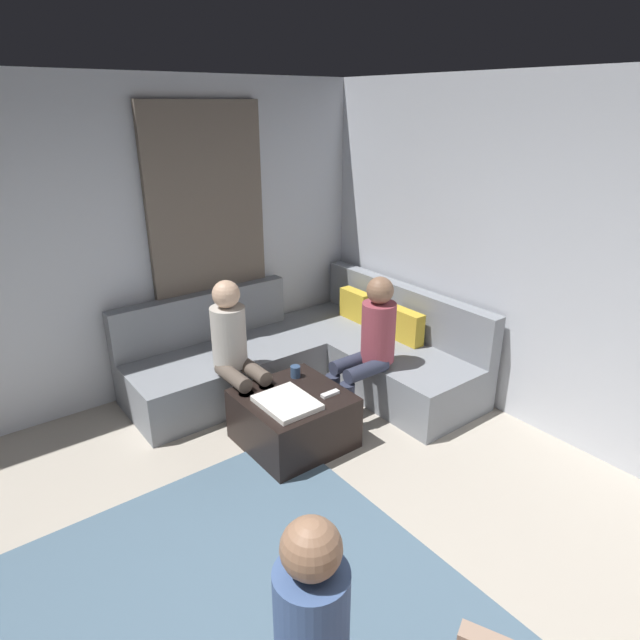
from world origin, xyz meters
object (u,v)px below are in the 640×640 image
sectional_couch (312,356)px  game_remote (330,394)px  ottoman (293,418)px  person_on_couch_back (369,343)px  coffee_mug (295,372)px  person_on_couch_side (235,349)px

sectional_couch → game_remote: 0.99m
ottoman → game_remote: size_ratio=5.07×
ottoman → person_on_couch_back: bearing=87.2°
coffee_mug → ottoman: bearing=-39.3°
coffee_mug → game_remote: (0.40, 0.04, -0.04)m
game_remote → person_on_couch_back: person_on_couch_back is taller
person_on_couch_side → person_on_couch_back: bearing=148.4°
sectional_couch → person_on_couch_side: person_on_couch_side is taller
coffee_mug → person_on_couch_side: (-0.31, -0.36, 0.19)m
person_on_couch_side → game_remote: bearing=119.5°
coffee_mug → game_remote: 0.40m
coffee_mug → person_on_couch_side: size_ratio=0.08×
ottoman → coffee_mug: size_ratio=8.00×
game_remote → person_on_couch_side: size_ratio=0.12×
person_on_couch_back → game_remote: bearing=105.6°
ottoman → person_on_couch_side: size_ratio=0.63×
coffee_mug → person_on_couch_side: 0.51m
coffee_mug → person_on_couch_side: person_on_couch_side is taller
person_on_couch_side → ottoman: bearing=108.9°
coffee_mug → game_remote: bearing=5.7°
ottoman → person_on_couch_back: person_on_couch_back is taller
sectional_couch → game_remote: size_ratio=17.00×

